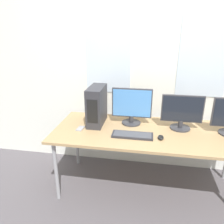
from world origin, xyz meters
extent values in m
plane|color=#565156|center=(0.00, 0.00, 0.00)|extent=(14.00, 14.00, 0.00)
cube|color=silver|center=(0.00, 0.98, 1.35)|extent=(8.00, 0.06, 2.70)
cube|color=silver|center=(-0.55, 0.94, 1.58)|extent=(0.55, 0.01, 1.15)
cube|color=silver|center=(0.55, 0.94, 1.58)|extent=(0.55, 0.01, 1.15)
cube|color=tan|center=(0.00, 0.42, 0.72)|extent=(2.06, 0.85, 0.03)
cylinder|color=#99999E|center=(-0.95, 0.08, 0.35)|extent=(0.04, 0.04, 0.71)
cylinder|color=#99999E|center=(-0.95, 0.77, 0.35)|extent=(0.04, 0.04, 0.71)
cube|color=#2D2D33|center=(-0.61, 0.54, 0.95)|extent=(0.16, 0.39, 0.43)
cube|color=black|center=(-0.61, 0.34, 0.95)|extent=(0.11, 0.00, 0.26)
cylinder|color=#333338|center=(-0.22, 0.60, 0.74)|extent=(0.22, 0.22, 0.02)
cylinder|color=#333338|center=(-0.22, 0.60, 0.79)|extent=(0.05, 0.05, 0.08)
cube|color=#333338|center=(-0.22, 0.60, 0.98)|extent=(0.45, 0.03, 0.33)
cube|color=#4C8CD8|center=(-0.22, 0.58, 0.98)|extent=(0.42, 0.00, 0.31)
cylinder|color=#333338|center=(0.32, 0.55, 0.74)|extent=(0.22, 0.22, 0.02)
cylinder|color=#333338|center=(0.32, 0.55, 0.79)|extent=(0.05, 0.05, 0.08)
cube|color=#333338|center=(0.32, 0.55, 0.97)|extent=(0.43, 0.03, 0.30)
cube|color=black|center=(0.32, 0.53, 0.97)|extent=(0.41, 0.00, 0.27)
cube|color=#28282D|center=(-0.18, 0.28, 0.75)|extent=(0.41, 0.16, 0.02)
cube|color=#47474C|center=(-0.18, 0.28, 0.76)|extent=(0.38, 0.13, 0.00)
ellipsoid|color=black|center=(0.11, 0.26, 0.75)|extent=(0.06, 0.10, 0.03)
cube|color=#99999E|center=(-0.75, 0.35, 0.74)|extent=(0.08, 0.13, 0.01)
camera|label=1|loc=(-0.04, -1.72, 1.75)|focal=35.00mm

